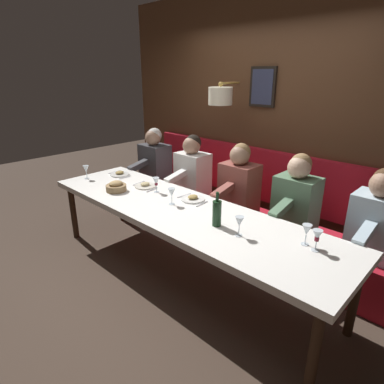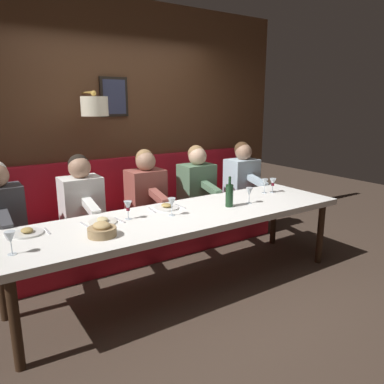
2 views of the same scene
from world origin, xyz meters
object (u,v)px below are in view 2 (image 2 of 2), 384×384
object	(u,v)px
diner_nearest	(242,174)
wine_glass_3	(273,183)
diner_near	(197,180)
wine_glass_0	(172,203)
diner_middle	(146,187)
wine_glass_5	(10,238)
diner_farthest	(0,207)
wine_glass_1	(249,192)
dining_table	(185,219)
bread_bowl	(102,230)
wine_glass_2	(265,183)
wine_bottle	(229,195)
diner_far	(81,196)
wine_glass_4	(128,206)

from	to	relation	value
diner_nearest	wine_glass_3	xyz separation A→B (m)	(-0.74, 0.19, 0.04)
diner_near	wine_glass_0	world-z (taller)	diner_near
diner_middle	wine_glass_3	distance (m)	1.43
diner_near	wine_glass_5	bearing A→B (deg)	114.91
diner_middle	wine_glass_0	distance (m)	0.88
diner_farthest	wine_glass_3	distance (m)	2.80
diner_middle	wine_glass_1	size ratio (longest dim) A/B	4.82
dining_table	diner_middle	distance (m)	0.89
dining_table	bread_bowl	distance (m)	0.87
wine_glass_2	wine_glass_1	bearing A→B (deg)	117.52
dining_table	bread_bowl	world-z (taller)	bread_bowl
diner_middle	wine_glass_3	world-z (taller)	diner_middle
wine_bottle	diner_near	bearing A→B (deg)	-14.88
wine_glass_2	bread_bowl	bearing A→B (deg)	98.88
dining_table	diner_nearest	size ratio (longest dim) A/B	4.14
diner_far	diner_nearest	bearing A→B (deg)	-90.00
dining_table	diner_nearest	bearing A→B (deg)	-58.87
diner_farthest	diner_middle	bearing A→B (deg)	-90.00
diner_nearest	wine_glass_0	bearing A→B (deg)	118.53
diner_far	wine_glass_1	bearing A→B (deg)	-123.62
diner_nearest	diner_far	world-z (taller)	same
diner_nearest	wine_glass_2	xyz separation A→B (m)	(-0.71, 0.29, 0.04)
dining_table	diner_far	xyz separation A→B (m)	(0.88, 0.69, 0.13)
diner_nearest	diner_near	xyz separation A→B (m)	(0.00, 0.73, 0.00)
diner_farthest	wine_glass_2	size ratio (longest dim) A/B	4.82
wine_glass_2	diner_farthest	bearing A→B (deg)	74.70
diner_middle	bread_bowl	world-z (taller)	diner_middle
dining_table	diner_middle	world-z (taller)	diner_middle
wine_glass_0	bread_bowl	world-z (taller)	wine_glass_0
diner_near	diner_farthest	xyz separation A→B (m)	(0.00, 2.16, 0.00)
wine_glass_2	diner_near	bearing A→B (deg)	31.75
diner_far	diner_farthest	xyz separation A→B (m)	(0.00, 0.74, 0.00)
diner_farthest	wine_glass_3	bearing A→B (deg)	-105.40
diner_middle	diner_far	world-z (taller)	same
diner_near	diner_far	bearing A→B (deg)	90.00
wine_glass_5	wine_bottle	world-z (taller)	wine_bottle
diner_nearest	wine_glass_0	size ratio (longest dim) A/B	4.82
diner_far	wine_glass_3	size ratio (longest dim) A/B	4.82
wine_glass_4	wine_bottle	world-z (taller)	wine_bottle
bread_bowl	wine_glass_1	bearing A→B (deg)	-86.90
diner_near	wine_glass_5	world-z (taller)	diner_near
diner_middle	diner_nearest	bearing A→B (deg)	-90.00
diner_near	diner_middle	distance (m)	0.69
dining_table	diner_near	xyz separation A→B (m)	(0.88, -0.73, 0.13)
dining_table	wine_bottle	xyz separation A→B (m)	(-0.04, -0.49, 0.17)
wine_glass_3	wine_bottle	distance (m)	0.80
dining_table	wine_glass_4	size ratio (longest dim) A/B	19.95
wine_glass_0	wine_glass_2	size ratio (longest dim) A/B	1.00
diner_middle	diner_far	xyz separation A→B (m)	(0.00, 0.73, 0.00)
wine_glass_4	wine_glass_5	size ratio (longest dim) A/B	1.00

